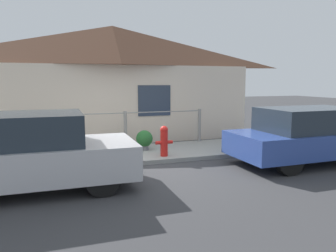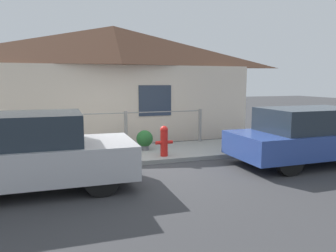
# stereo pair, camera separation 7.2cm
# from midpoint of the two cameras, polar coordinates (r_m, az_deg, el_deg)

# --- Properties ---
(ground_plane) EXTENTS (60.00, 60.00, 0.00)m
(ground_plane) POSITION_cam_midpoint_polar(r_m,az_deg,el_deg) (8.03, -4.25, -6.89)
(ground_plane) COLOR #38383A
(sidewalk) EXTENTS (24.00, 2.12, 0.11)m
(sidewalk) POSITION_cam_midpoint_polar(r_m,az_deg,el_deg) (9.02, -5.93, -4.90)
(sidewalk) COLOR gray
(sidewalk) RESTS_ON ground_plane
(house) EXTENTS (9.54, 2.23, 3.89)m
(house) POSITION_cam_midpoint_polar(r_m,az_deg,el_deg) (11.52, -9.18, 12.74)
(house) COLOR beige
(house) RESTS_ON ground_plane
(fence) EXTENTS (4.90, 0.10, 1.04)m
(fence) POSITION_cam_midpoint_polar(r_m,az_deg,el_deg) (9.79, -7.15, -0.14)
(fence) COLOR gray
(fence) RESTS_ON sidewalk
(car_left) EXTENTS (3.72, 1.73, 1.45)m
(car_left) POSITION_cam_midpoint_polar(r_m,az_deg,el_deg) (6.60, -22.41, -4.30)
(car_left) COLOR #B7B7BC
(car_left) RESTS_ON ground_plane
(car_right) EXTENTS (4.30, 1.74, 1.39)m
(car_right) POSITION_cam_midpoint_polar(r_m,az_deg,el_deg) (8.90, 24.12, -1.50)
(car_right) COLOR #2D4793
(car_right) RESTS_ON ground_plane
(fire_hydrant) EXTENTS (0.45, 0.20, 0.79)m
(fire_hydrant) POSITION_cam_midpoint_polar(r_m,az_deg,el_deg) (8.44, -0.44, -2.50)
(fire_hydrant) COLOR red
(fire_hydrant) RESTS_ON sidewalk
(potted_plant_near_hydrant) EXTENTS (0.47, 0.47, 0.56)m
(potted_plant_near_hydrant) POSITION_cam_midpoint_polar(r_m,az_deg,el_deg) (9.23, -3.86, -2.31)
(potted_plant_near_hydrant) COLOR slate
(potted_plant_near_hydrant) RESTS_ON sidewalk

